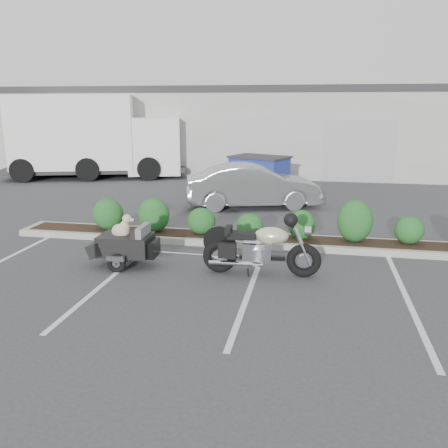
% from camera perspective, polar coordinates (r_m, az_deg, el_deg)
% --- Properties ---
extents(ground, '(90.00, 90.00, 0.00)m').
position_cam_1_polar(ground, '(9.47, -3.52, -5.77)').
color(ground, '#38383A').
rests_on(ground, ground).
extents(planter_kerb, '(12.00, 1.00, 0.15)m').
position_cam_1_polar(planter_kerb, '(11.33, 4.16, -1.98)').
color(planter_kerb, '#9E9E93').
rests_on(planter_kerb, ground).
extents(building, '(26.00, 10.00, 4.00)m').
position_cam_1_polar(building, '(25.73, 6.04, 11.47)').
color(building, '#9EA099').
rests_on(building, ground).
extents(motorcycle, '(2.31, 0.78, 1.33)m').
position_cam_1_polar(motorcycle, '(9.16, 4.45, -2.98)').
color(motorcycle, black).
rests_on(motorcycle, ground).
extents(pet_trailer, '(1.84, 1.02, 1.10)m').
position_cam_1_polar(pet_trailer, '(9.89, -11.80, -2.35)').
color(pet_trailer, black).
rests_on(pet_trailer, ground).
extents(sedan, '(4.45, 2.59, 1.39)m').
position_cam_1_polar(sedan, '(15.14, 3.50, 4.58)').
color(sedan, '#A7A7AF').
rests_on(sedan, ground).
extents(dumpster, '(2.44, 2.11, 1.35)m').
position_cam_1_polar(dumpster, '(17.89, 4.27, 6.04)').
color(dumpster, navy).
rests_on(dumpster, ground).
extents(delivery_truck, '(8.24, 4.66, 3.59)m').
position_cam_1_polar(delivery_truck, '(22.20, -15.26, 9.90)').
color(delivery_truck, white).
rests_on(delivery_truck, ground).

